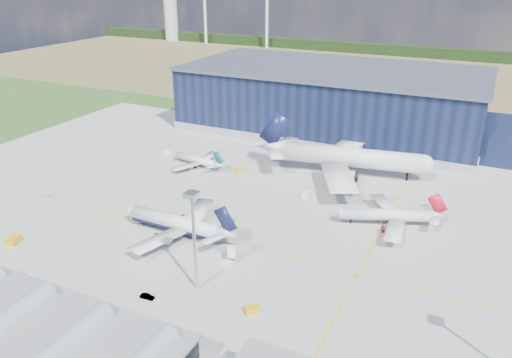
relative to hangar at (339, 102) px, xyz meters
The scene contains 20 objects.
ground 95.56m from the hangar, 91.70° to the right, with size 600.00×600.00×0.00m, color #2C5620.
apron 85.64m from the hangar, 91.90° to the right, with size 220.00×160.00×0.08m.
farmland 125.76m from the hangar, 91.29° to the left, with size 600.00×220.00×0.01m, color olive.
treeline 205.36m from the hangar, 90.78° to the left, with size 600.00×8.00×8.00m, color black.
horizon_dressing 279.32m from the hangar, 134.20° to the left, with size 440.20×18.00×70.00m.
hangar is the anchor object (origin of this frame).
glass_concourse 155.28m from the hangar, 93.42° to the right, with size 78.00×23.00×8.60m.
light_mast_center 125.07m from the hangar, 86.70° to the right, with size 2.60×2.60×23.00m.
airliner_navy 107.47m from the hangar, 95.52° to the right, with size 34.12×33.38×11.13m, color silver, non-canonical shape.
airliner_red 86.95m from the hangar, 64.26° to the right, with size 29.61×28.97×9.66m, color silver, non-canonical shape.
airliner_widebody 51.44m from the hangar, 68.24° to the right, with size 59.14×57.85×19.28m, color silver, non-canonical shape.
airliner_regional 71.14m from the hangar, 116.28° to the right, with size 22.74×22.24×7.41m, color silver, non-canonical shape.
gse_tug_a 136.43m from the hangar, 109.22° to the right, with size 2.43×3.98×1.66m, color gold.
gse_tug_b 129.16m from the hangar, 80.38° to the right, with size 1.96×2.93×1.27m, color gold.
gse_van_a 142.94m from the hangar, 100.21° to the right, with size 2.18×4.99×2.18m, color white.
gse_cart_a 72.14m from the hangar, 80.44° to the right, with size 1.93×2.90×1.26m, color white.
gse_tug_c 64.53m from the hangar, 104.14° to the right, with size 1.83×2.92×1.28m, color gold.
gse_cart_b 75.82m from the hangar, 129.20° to the right, with size 2.18×3.27×1.42m, color white.
airstair 112.30m from the hangar, 85.53° to the right, with size 1.84×4.59×2.94m, color white.
car_b 132.90m from the hangar, 90.13° to the right, with size 1.11×3.17×1.05m, color #99999E.
Camera 1 is at (60.74, -105.67, 64.43)m, focal length 35.00 mm.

